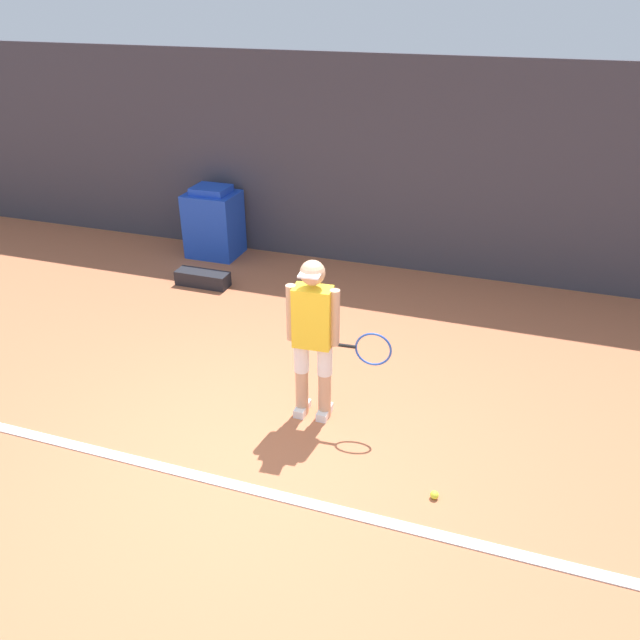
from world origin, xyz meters
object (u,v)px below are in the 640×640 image
at_px(equipment_bag, 203,279).
at_px(tennis_player, 314,334).
at_px(covered_chair, 214,223).
at_px(tennis_ball, 434,495).

bearing_deg(equipment_bag, tennis_player, -43.42).
height_order(tennis_player, covered_chair, tennis_player).
bearing_deg(tennis_player, equipment_bag, 132.49).
xyz_separation_m(tennis_ball, covered_chair, (-3.98, 4.06, 0.47)).
bearing_deg(equipment_bag, covered_chair, 107.66).
distance_m(tennis_ball, equipment_bag, 4.72).
height_order(tennis_ball, covered_chair, covered_chair).
distance_m(tennis_player, equipment_bag, 3.37).
xyz_separation_m(tennis_player, equipment_bag, (-2.38, 2.25, -0.78)).
bearing_deg(tennis_ball, covered_chair, 134.45).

